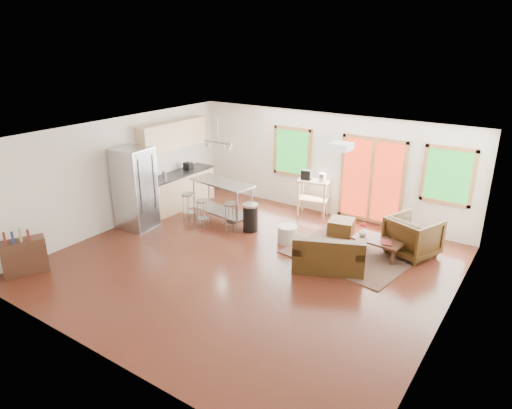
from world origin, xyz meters
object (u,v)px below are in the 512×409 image
Objects in this scene: refrigerator at (135,188)px; island at (222,195)px; armchair at (413,234)px; ottoman at (341,227)px; rug at (349,255)px; kitchen_cart at (313,185)px; loveseat at (328,256)px; coffee_table at (379,241)px.

island is (1.51, 1.38, -0.25)m from refrigerator.
ottoman is (-1.67, 0.14, -0.28)m from armchair.
refrigerator is at bearing -137.71° from island.
refrigerator is at bearing -151.56° from ottoman.
kitchen_cart reaches higher than rug.
island is (-3.35, -0.04, 0.71)m from rug.
loveseat is at bearing 74.08° from armchair.
coffee_table is at bearing -30.47° from kitchen_cart.
loveseat is 4.85m from refrigerator.
rug is 1.09m from ottoman.
island is (-3.25, 0.77, 0.43)m from loveseat.
rug is at bearing 0.61° from island.
rug is 1.40× the size of island.
armchair is 1.70× the size of ottoman.
island reaches higher than coffee_table.
refrigerator reaches higher than loveseat.
island reaches higher than ottoman.
armchair is at bearing 14.63° from refrigerator.
refrigerator is 1.13× the size of island.
refrigerator is (-5.94, -2.18, 0.50)m from armchair.
kitchen_cart is (3.13, 3.04, -0.16)m from refrigerator.
refrigerator reaches higher than armchair.
refrigerator is 4.36m from kitchen_cart.
loveseat is at bearing 1.79° from refrigerator.
armchair is 0.54× the size of island.
loveseat is 1.97m from armchair.
rug is 2.32× the size of coffee_table.
refrigerator reaches higher than island.
refrigerator reaches higher than coffee_table.
loveseat is 2.98m from kitchen_cart.
loveseat is 1.32× the size of kitchen_cart.
refrigerator is at bearing -135.83° from kitchen_cart.
island is at bearing -134.16° from kitchen_cart.
kitchen_cart is (-1.73, 1.63, 0.80)m from rug.
ottoman is at bearing 82.49° from loveseat.
coffee_table is 0.74m from armchair.
armchair is (0.56, 0.46, 0.13)m from coffee_table.
ottoman is (-0.49, 1.71, -0.11)m from loveseat.
armchair reaches higher than rug.
island is (-3.87, -0.34, 0.38)m from coffee_table.
coffee_table is at bearing 60.85° from armchair.
island is at bearing 143.23° from loveseat.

